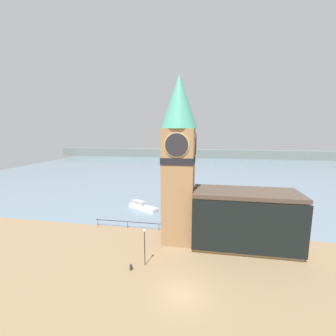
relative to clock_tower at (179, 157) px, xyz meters
name	(u,v)px	position (x,y,z in m)	size (l,w,h in m)	color
ground_plane	(182,294)	(1.79, -10.72, -12.07)	(160.00, 160.00, 0.00)	#846B4C
water	(202,169)	(1.79, 62.92, -12.07)	(160.00, 120.00, 0.00)	slate
far_shoreline	(204,154)	(1.79, 102.92, -9.57)	(180.00, 3.00, 5.00)	slate
pier_railing	(128,222)	(-8.58, 2.67, -11.11)	(10.96, 0.08, 1.09)	#232328
clock_tower	(179,157)	(0.00, 0.00, 0.00)	(4.81, 4.81, 22.72)	#9E754C
pier_building	(245,219)	(8.98, -0.25, -8.20)	(13.74, 5.97, 7.70)	tan
boat_near	(142,206)	(-8.79, 11.60, -11.48)	(6.60, 4.47, 1.60)	silver
mooring_bollard_near	(131,267)	(-4.34, -7.94, -11.68)	(0.32, 0.32, 0.72)	#2D2D33
lamp_post	(145,241)	(-3.03, -6.78, -9.01)	(0.32, 0.32, 4.45)	black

